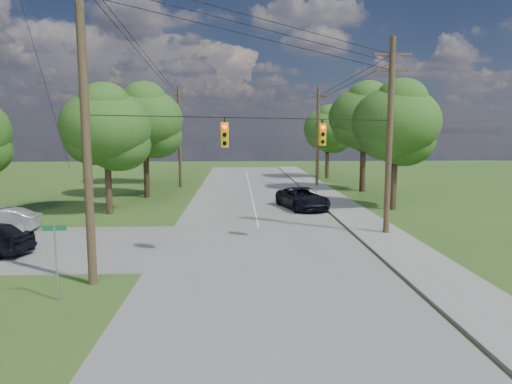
{
  "coord_description": "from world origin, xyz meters",
  "views": [
    {
      "loc": [
        0.8,
        -16.17,
        5.63
      ],
      "look_at": [
        1.65,
        5.0,
        2.8
      ],
      "focal_mm": 32.0,
      "sensor_mm": 36.0,
      "label": 1
    }
  ],
  "objects_px": {
    "car_cross_silver": "(0,221)",
    "pole_ne": "(390,134)",
    "car_main_north": "(303,198)",
    "pole_north_e": "(318,136)",
    "pole_sw": "(85,114)",
    "pole_north_w": "(180,136)"
  },
  "relations": [
    {
      "from": "pole_north_e",
      "to": "car_main_north",
      "type": "relative_size",
      "value": 1.83
    },
    {
      "from": "pole_sw",
      "to": "car_cross_silver",
      "type": "height_order",
      "value": "pole_sw"
    },
    {
      "from": "pole_north_e",
      "to": "pole_north_w",
      "type": "xyz_separation_m",
      "value": [
        -13.9,
        0.0,
        0.0
      ]
    },
    {
      "from": "pole_ne",
      "to": "pole_north_e",
      "type": "bearing_deg",
      "value": 90.0
    },
    {
      "from": "pole_ne",
      "to": "car_main_north",
      "type": "relative_size",
      "value": 1.92
    },
    {
      "from": "pole_sw",
      "to": "pole_north_w",
      "type": "distance_m",
      "value": 29.62
    },
    {
      "from": "pole_north_e",
      "to": "car_cross_silver",
      "type": "height_order",
      "value": "pole_north_e"
    },
    {
      "from": "pole_sw",
      "to": "car_main_north",
      "type": "xyz_separation_m",
      "value": [
        10.1,
        16.08,
        -5.44
      ]
    },
    {
      "from": "pole_sw",
      "to": "car_cross_silver",
      "type": "bearing_deg",
      "value": 131.33
    },
    {
      "from": "pole_north_w",
      "to": "car_cross_silver",
      "type": "distance_m",
      "value": 22.43
    },
    {
      "from": "car_cross_silver",
      "to": "pole_ne",
      "type": "bearing_deg",
      "value": 82.92
    },
    {
      "from": "pole_north_e",
      "to": "pole_ne",
      "type": "bearing_deg",
      "value": -90.0
    },
    {
      "from": "pole_north_e",
      "to": "car_cross_silver",
      "type": "distance_m",
      "value": 30.05
    },
    {
      "from": "pole_ne",
      "to": "car_main_north",
      "type": "height_order",
      "value": "pole_ne"
    },
    {
      "from": "pole_north_e",
      "to": "car_cross_silver",
      "type": "xyz_separation_m",
      "value": [
        -21.33,
        -20.7,
        -4.43
      ]
    },
    {
      "from": "pole_sw",
      "to": "car_main_north",
      "type": "bearing_deg",
      "value": 57.87
    },
    {
      "from": "pole_sw",
      "to": "pole_ne",
      "type": "xyz_separation_m",
      "value": [
        13.5,
        7.6,
        -0.76
      ]
    },
    {
      "from": "pole_north_w",
      "to": "car_cross_silver",
      "type": "xyz_separation_m",
      "value": [
        -7.43,
        -20.7,
        -4.43
      ]
    },
    {
      "from": "pole_sw",
      "to": "pole_north_e",
      "type": "distance_m",
      "value": 32.55
    },
    {
      "from": "pole_sw",
      "to": "pole_ne",
      "type": "distance_m",
      "value": 15.51
    },
    {
      "from": "pole_north_w",
      "to": "car_main_north",
      "type": "height_order",
      "value": "pole_north_w"
    },
    {
      "from": "pole_north_e",
      "to": "pole_sw",
      "type": "bearing_deg",
      "value": -114.52
    }
  ]
}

